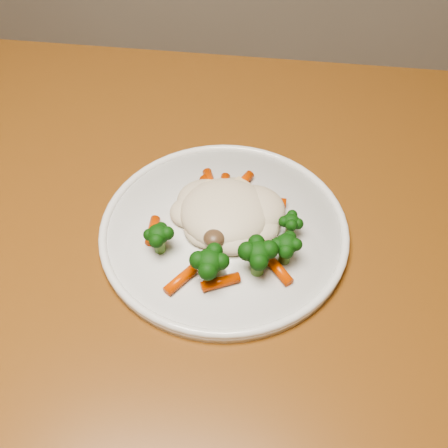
# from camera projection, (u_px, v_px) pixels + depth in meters

# --- Properties ---
(dining_table) EXTENTS (1.26, 0.84, 0.75)m
(dining_table) POSITION_uv_depth(u_px,v_px,m) (192.00, 292.00, 0.74)
(dining_table) COLOR brown
(dining_table) RESTS_ON ground
(plate) EXTENTS (0.30, 0.30, 0.01)m
(plate) POSITION_uv_depth(u_px,v_px,m) (224.00, 232.00, 0.68)
(plate) COLOR white
(plate) RESTS_ON dining_table
(meal) EXTENTS (0.19, 0.20, 0.05)m
(meal) POSITION_uv_depth(u_px,v_px,m) (228.00, 221.00, 0.65)
(meal) COLOR beige
(meal) RESTS_ON plate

